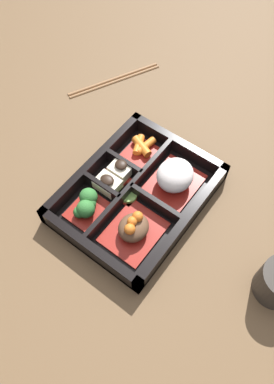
{
  "coord_description": "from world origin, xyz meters",
  "views": [
    {
      "loc": [
        0.26,
        0.2,
        0.58
      ],
      "look_at": [
        0.0,
        0.0,
        0.03
      ],
      "focal_mm": 35.0,
      "sensor_mm": 36.0,
      "label": 1
    }
  ],
  "objects": [
    {
      "name": "bowl_rice",
      "position": [
        -0.06,
        0.04,
        0.04
      ],
      "size": [
        0.1,
        0.08,
        0.05
      ],
      "color": "maroon",
      "rests_on": "bento_base"
    },
    {
      "name": "bowl_greens",
      "position": [
        0.07,
        -0.05,
        0.03
      ],
      "size": [
        0.07,
        0.06,
        0.04
      ],
      "color": "maroon",
      "rests_on": "bento_base"
    },
    {
      "name": "chopsticks",
      "position": [
        -0.21,
        -0.22,
        0.0
      ],
      "size": [
        0.2,
        0.11,
        0.01
      ],
      "color": "brown",
      "rests_on": "ground_plane"
    },
    {
      "name": "bento_base",
      "position": [
        0.0,
        0.0,
        0.01
      ],
      "size": [
        0.27,
        0.21,
        0.01
      ],
      "color": "black",
      "rests_on": "ground_plane"
    },
    {
      "name": "ground_plane",
      "position": [
        0.0,
        0.0,
        0.0
      ],
      "size": [
        3.0,
        3.0,
        0.0
      ],
      "primitive_type": "plane",
      "color": "brown"
    },
    {
      "name": "bento_rim",
      "position": [
        -0.0,
        -0.0,
        0.02
      ],
      "size": [
        0.27,
        0.21,
        0.04
      ],
      "color": "black",
      "rests_on": "ground_plane"
    },
    {
      "name": "bowl_carrots",
      "position": [
        -0.08,
        -0.05,
        0.02
      ],
      "size": [
        0.07,
        0.06,
        0.02
      ],
      "color": "maroon",
      "rests_on": "bento_base"
    },
    {
      "name": "bowl_pickles",
      "position": [
        0.01,
        -0.01,
        0.02
      ],
      "size": [
        0.04,
        0.03,
        0.01
      ],
      "color": "maroon",
      "rests_on": "bento_base"
    },
    {
      "name": "bowl_stew",
      "position": [
        0.06,
        0.04,
        0.03
      ],
      "size": [
        0.1,
        0.08,
        0.05
      ],
      "color": "maroon",
      "rests_on": "bento_base"
    },
    {
      "name": "bowl_tofu",
      "position": [
        -0.0,
        -0.05,
        0.02
      ],
      "size": [
        0.07,
        0.06,
        0.03
      ],
      "color": "maroon",
      "rests_on": "bento_base"
    }
  ]
}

